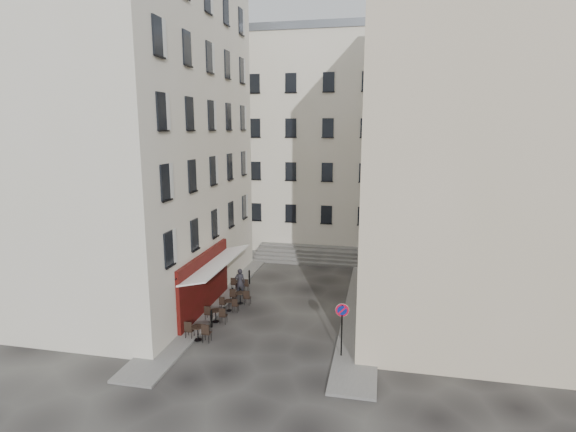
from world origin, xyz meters
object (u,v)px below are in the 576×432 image
(bistro_table_a, at_px, (198,332))
(pedestrian, at_px, (240,282))
(bistro_table_b, at_px, (216,315))
(no_parking_sign, at_px, (342,320))

(bistro_table_a, bearing_deg, pedestrian, 88.83)
(bistro_table_b, bearing_deg, bistro_table_a, -92.31)
(bistro_table_b, xyz_separation_m, pedestrian, (0.04, 4.17, 0.43))
(no_parking_sign, distance_m, pedestrian, 9.72)
(pedestrian, bearing_deg, bistro_table_b, 80.62)
(no_parking_sign, bearing_deg, bistro_table_b, 154.80)
(no_parking_sign, relative_size, bistro_table_b, 2.09)
(bistro_table_b, height_order, pedestrian, pedestrian)
(no_parking_sign, height_order, bistro_table_b, no_parking_sign)
(bistro_table_b, distance_m, pedestrian, 4.19)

